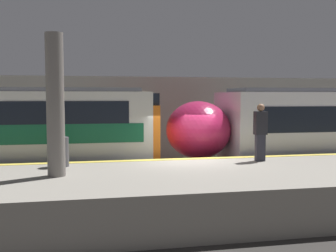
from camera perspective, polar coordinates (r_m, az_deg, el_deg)
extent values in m
plane|color=#33302D|center=(13.11, 2.89, -9.56)|extent=(120.00, 120.00, 0.00)
cube|color=gray|center=(10.83, 5.89, -9.49)|extent=(40.00, 4.59, 1.13)
cube|color=#EAD14C|center=(12.74, 3.07, -4.77)|extent=(40.00, 0.30, 0.01)
cube|color=#B2AD9E|center=(18.66, -1.58, 0.91)|extent=(50.00, 0.15, 4.07)
cylinder|color=slate|center=(10.25, -16.04, 2.91)|extent=(0.45, 0.45, 3.59)
ellipsoid|color=#B21E4C|center=(14.98, 4.39, -0.57)|extent=(2.42, 2.78, 2.19)
sphere|color=#F2EFCC|center=(14.80, 0.83, -2.14)|extent=(0.20, 0.20, 0.20)
cube|color=orange|center=(14.60, -2.60, -1.00)|extent=(0.25, 2.96, 2.09)
cube|color=black|center=(14.54, -2.62, 3.10)|extent=(0.25, 2.66, 0.83)
sphere|color=#EA4C42|center=(14.00, -1.56, -2.73)|extent=(0.18, 0.18, 0.18)
sphere|color=#EA4C42|center=(15.33, -2.41, -2.11)|extent=(0.18, 0.18, 0.18)
cube|color=#2D2D38|center=(12.61, 13.22, -3.09)|extent=(0.28, 0.20, 0.83)
cube|color=#232328|center=(12.53, 13.28, 0.44)|extent=(0.38, 0.24, 0.72)
sphere|color=#9E7051|center=(12.51, 13.32, 2.63)|extent=(0.24, 0.24, 0.24)
cylinder|color=#4C4C51|center=(11.72, -15.27, -3.64)|extent=(0.44, 0.44, 0.85)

